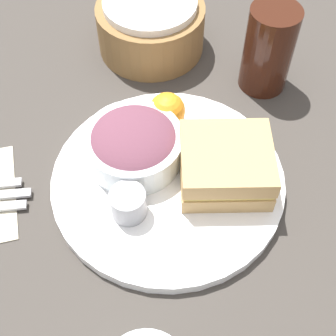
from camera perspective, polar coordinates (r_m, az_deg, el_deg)
name	(u,v)px	position (r m, az deg, el deg)	size (l,w,h in m)	color
ground_plane	(168,184)	(0.63, 0.00, -1.95)	(4.00, 4.00, 0.00)	#3D3833
plate	(168,180)	(0.62, 0.00, -1.52)	(0.31, 0.31, 0.02)	white
sandwich	(226,165)	(0.59, 7.05, 0.34)	(0.13, 0.13, 0.06)	tan
salad_bowl	(134,144)	(0.61, -4.17, 2.96)	(0.13, 0.13, 0.06)	white
dressing_cup	(128,204)	(0.57, -4.87, -4.34)	(0.04, 0.04, 0.04)	#99999E
orange_wedge	(167,111)	(0.65, -0.12, 7.01)	(0.05, 0.05, 0.05)	orange
drink_glass	(268,49)	(0.72, 12.14, 13.96)	(0.07, 0.07, 0.13)	#38190F
bread_basket	(151,25)	(0.79, -2.12, 16.98)	(0.17, 0.17, 0.09)	olive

